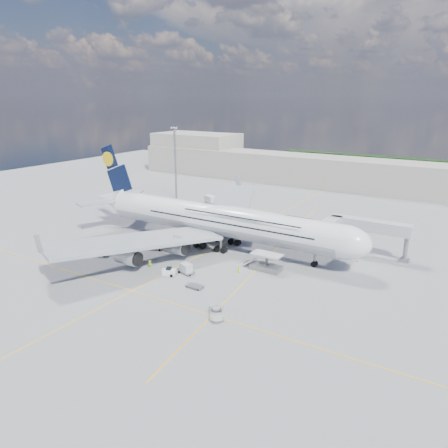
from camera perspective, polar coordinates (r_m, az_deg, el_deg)
The scene contains 31 objects.
ground at distance 99.75m, azimuth -3.99°, elevation -4.55°, with size 300.00×300.00×0.00m, color gray.
taxi_line_main at distance 99.75m, azimuth -3.99°, elevation -4.55°, with size 0.25×220.00×0.01m, color yellow.
taxi_line_cross at distance 85.70m, azimuth -11.92°, elevation -8.54°, with size 120.00×0.25×0.01m, color yellow.
taxi_line_diag at distance 101.03m, azimuth 5.84°, elevation -4.32°, with size 0.25×100.00×0.01m, color yellow.
airliner at distance 105.26m, azimuth -0.76°, elevation 0.56°, with size 77.26×79.15×23.71m.
jet_bridge at distance 103.43m, azimuth 16.55°, elevation -0.44°, with size 18.80×12.10×8.50m.
cargo_loader at distance 93.47m, azimuth 5.48°, elevation -5.25°, with size 8.53×3.20×3.67m.
light_mast at distance 154.82m, azimuth -6.37°, elevation 8.01°, with size 3.00×0.70×25.50m.
terminal at distance 181.26m, azimuth 13.94°, elevation 6.56°, with size 180.00×16.00×12.00m, color #B2AD9E.
hangar at distance 216.84m, azimuth -3.58°, elevation 9.37°, with size 40.00×22.00×18.00m, color #B2AD9E.
dolly_row_a at distance 106.27m, azimuth -13.40°, elevation -3.44°, with size 3.16×1.89×0.44m.
dolly_row_b at distance 101.11m, azimuth -11.97°, elevation -3.90°, with size 3.68×2.51×2.13m.
dolly_row_c at distance 106.53m, azimuth -8.76°, elevation -3.10°, with size 3.85×3.02×0.50m.
dolly_back at distance 105.02m, azimuth -15.65°, elevation -3.42°, with size 3.62×2.99×2.02m.
dolly_nose_far at distance 85.23m, azimuth -3.88°, elevation -8.06°, with size 3.43×1.86×0.50m.
dolly_nose_near at distance 91.42m, azimuth -4.96°, elevation -5.79°, with size 3.86×2.88×2.18m.
baggage_tug at distance 91.05m, azimuth -7.19°, elevation -6.23°, with size 3.10×2.31×1.76m.
catering_truck_inner at distance 129.68m, azimuth 1.73°, elevation 1.28°, with size 6.69×4.09×3.72m.
catering_truck_outer at distance 145.30m, azimuth -1.58°, elevation 2.93°, with size 6.62×4.56×3.65m.
service_van at distance 74.60m, azimuth -1.00°, elevation -11.52°, with size 2.37×5.14×1.43m, color white.
crew_nose at distance 100.22m, azimuth 11.76°, elevation -4.30°, with size 0.57×0.37×1.55m, color #BDEE19.
crew_loader at distance 95.35m, azimuth 5.48°, elevation -5.11°, with size 0.74×0.58×1.53m, color #D8E918.
crew_wing at distance 106.09m, azimuth -14.63°, elevation -3.20°, with size 1.14×0.47×1.94m, color #A4E217.
crew_van at distance 91.71m, azimuth 1.97°, elevation -5.92°, with size 0.78×0.51×1.59m, color #D1FF1A.
crew_tug at distance 95.49m, azimuth -9.67°, elevation -5.19°, with size 1.11×0.64×1.71m, color #A1DF17.
cone_nose at distance 102.11m, azimuth 16.98°, elevation -4.58°, with size 0.49×0.49×0.62m.
cone_wing_left_inner at distance 126.67m, azimuth 2.57°, elevation 0.20°, with size 0.42×0.42×0.54m.
cone_wing_left_outer at distance 135.20m, azimuth 1.49°, elevation 1.28°, with size 0.49×0.49×0.62m.
cone_wing_right_inner at distance 100.00m, azimuth -11.17°, elevation -4.59°, with size 0.50×0.50×0.64m.
cone_wing_right_outer at distance 99.29m, azimuth -10.44°, elevation -4.74°, with size 0.42×0.42×0.53m.
cone_tail at distance 127.94m, azimuth -17.95°, elevation -0.45°, with size 0.39×0.39×0.50m.
Camera 1 is at (55.04, -75.12, 35.73)m, focal length 35.00 mm.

